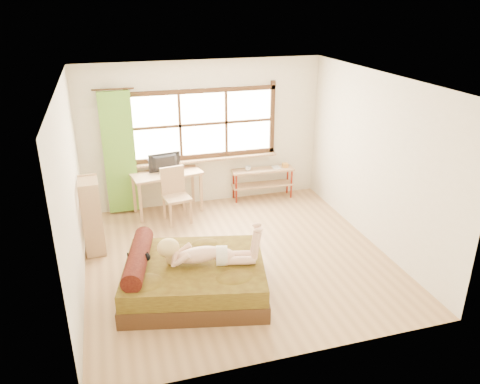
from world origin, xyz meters
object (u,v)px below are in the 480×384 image
object	(u,v)px
kitten	(138,260)
bookshelf	(92,216)
woman	(206,244)
chair	(175,192)
desk	(167,178)
pipe_shelf	(263,177)
bed	(192,277)

from	to	relation	value
kitten	bookshelf	bearing A→B (deg)	123.46
bookshelf	woman	bearing A→B (deg)	-50.55
kitten	chair	xyz separation A→B (m)	(0.84, 2.23, -0.04)
kitten	bookshelf	world-z (taller)	bookshelf
woman	chair	bearing A→B (deg)	103.44
bookshelf	chair	bearing A→B (deg)	26.27
woman	desk	size ratio (longest dim) A/B	0.99
desk	bookshelf	size ratio (longest dim) A/B	1.11
desk	woman	bearing A→B (deg)	-96.96
desk	chair	xyz separation A→B (m)	(0.09, -0.36, -0.13)
bookshelf	desk	bearing A→B (deg)	38.34
kitten	chair	world-z (taller)	chair
woman	kitten	size ratio (longest dim) A/B	4.67
kitten	chair	size ratio (longest dim) A/B	0.29
pipe_shelf	woman	bearing A→B (deg)	-118.79
bed	woman	size ratio (longest dim) A/B	1.64
bookshelf	pipe_shelf	bearing A→B (deg)	19.07
bed	chair	size ratio (longest dim) A/B	2.20
bookshelf	kitten	bearing A→B (deg)	-71.06
bed	bookshelf	world-z (taller)	bookshelf
bed	pipe_shelf	distance (m)	3.43
pipe_shelf	bookshelf	bearing A→B (deg)	-155.93
kitten	desk	distance (m)	2.70
pipe_shelf	chair	bearing A→B (deg)	-162.02
woman	desk	bearing A→B (deg)	105.12
chair	woman	bearing A→B (deg)	-98.63
woman	chair	world-z (taller)	woman
chair	pipe_shelf	world-z (taller)	chair
kitten	desk	world-z (taller)	desk
woman	bed	bearing A→B (deg)	175.51
desk	bed	bearing A→B (deg)	-101.07
desk	bookshelf	distance (m)	1.72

